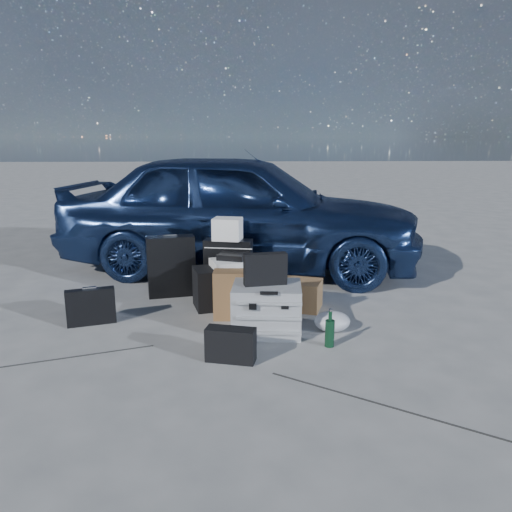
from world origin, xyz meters
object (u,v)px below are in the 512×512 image
Objects in this scene: suitcase_right at (228,267)px; duffel_bag at (235,286)px; suitcase_left at (171,266)px; briefcase at (91,307)px; pelican_case at (267,308)px; cardboard_box at (301,295)px; car at (240,211)px; green_bottle at (330,329)px.

duffel_bag is at bearing -68.51° from suitcase_right.
briefcase is at bearing -139.50° from suitcase_left.
suitcase_left is 0.80× the size of duffel_bag.
cardboard_box is at bearing 62.79° from pelican_case.
pelican_case is 0.96× the size of suitcase_right.
briefcase is at bearing 154.99° from car.
pelican_case is 1.92× the size of green_bottle.
suitcase_right is (1.19, 0.79, 0.13)m from briefcase.
car reaches higher than briefcase.
briefcase is at bearing 176.73° from pelican_case.
cardboard_box is (1.88, 0.33, -0.02)m from briefcase.
car is 10.39× the size of briefcase.
suitcase_right is 1.99× the size of green_bottle.
car reaches higher than green_bottle.
cardboard_box is (0.55, -1.50, -0.59)m from car.
pelican_case is 0.74m from duffel_bag.
suitcase_right is at bearing 16.73° from briefcase.
suitcase_right reaches higher than green_bottle.
car is at bearing 100.67° from pelican_case.
car is 2.34m from briefcase.
cardboard_box is 0.90m from green_bottle.
car is 11.76× the size of cardboard_box.
duffel_bag is at bearing 169.04° from cardboard_box.
suitcase_right reaches higher than duffel_bag.
car is 2.55m from green_bottle.
pelican_case is 1.37× the size of briefcase.
duffel_bag is at bearing -172.25° from car.
cardboard_box is at bearing -22.77° from suitcase_right.
briefcase is (-1.33, -1.83, -0.57)m from car.
suitcase_right is 0.75× the size of duffel_bag.
green_bottle is at bearing -29.66° from pelican_case.
duffel_bag is at bearing -39.32° from suitcase_left.
suitcase_left reaches higher than duffel_bag.
briefcase is 0.66× the size of suitcase_left.
pelican_case is 0.58m from green_bottle.
duffel_bag reaches higher than green_bottle.
briefcase is 2.07m from green_bottle.
cardboard_box is at bearing -6.90° from briefcase.
suitcase_left is 1.71× the size of cardboard_box.
briefcase is 1.01m from suitcase_left.
green_bottle is at bearing -83.33° from cardboard_box.
pelican_case is at bearing -60.27° from suitcase_left.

